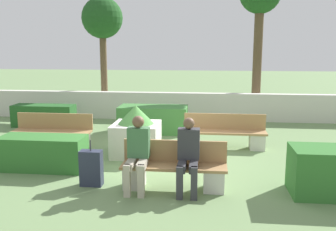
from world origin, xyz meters
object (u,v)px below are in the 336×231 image
at_px(suitcase, 91,168).
at_px(tree_center_left, 260,0).
at_px(person_seated_man, 188,152).
at_px(planter_corner_left, 136,133).
at_px(bench_front, 174,171).
at_px(bench_right_side, 225,135).
at_px(person_seated_woman, 137,150).
at_px(bench_left_side, 52,135).
at_px(tree_leftmost, 102,21).

height_order(suitcase, tree_center_left, tree_center_left).
relative_size(person_seated_man, suitcase, 1.52).
xyz_separation_m(person_seated_man, tree_center_left, (2.01, 7.28, 3.33)).
xyz_separation_m(planter_corner_left, tree_center_left, (3.33, 5.18, 3.51)).
distance_m(bench_front, bench_right_side, 2.98).
bearing_deg(suitcase, person_seated_woman, -6.48).
height_order(bench_front, person_seated_woman, person_seated_woman).
height_order(bench_right_side, person_seated_man, person_seated_man).
distance_m(bench_right_side, suitcase, 3.80).
xyz_separation_m(bench_right_side, person_seated_man, (-0.75, -2.94, 0.38)).
relative_size(bench_left_side, bench_right_side, 0.97).
height_order(person_seated_man, person_seated_woman, person_seated_woman).
distance_m(person_seated_woman, tree_center_left, 8.50).
relative_size(person_seated_woman, suitcase, 1.53).
relative_size(planter_corner_left, tree_center_left, 0.24).
bearing_deg(tree_leftmost, planter_corner_left, -67.25).
xyz_separation_m(planter_corner_left, tree_leftmost, (-2.26, 5.39, 2.88)).
bearing_deg(person_seated_man, bench_right_side, 75.73).
bearing_deg(person_seated_woman, tree_center_left, 68.27).
distance_m(bench_front, tree_center_left, 8.36).
bearing_deg(person_seated_woman, bench_right_side, 60.86).
height_order(tree_leftmost, tree_center_left, tree_center_left).
xyz_separation_m(suitcase, tree_center_left, (3.78, 7.17, 3.71)).
bearing_deg(person_seated_woman, bench_left_side, 136.40).
relative_size(bench_front, person_seated_man, 1.44).
distance_m(person_seated_woman, tree_leftmost, 8.39).
bearing_deg(tree_leftmost, bench_left_side, -89.60).
relative_size(person_seated_man, tree_center_left, 0.26).
distance_m(bench_left_side, person_seated_woman, 3.69).
relative_size(person_seated_woman, tree_center_left, 0.26).
distance_m(bench_left_side, tree_leftmost, 5.83).
height_order(person_seated_woman, tree_leftmost, tree_leftmost).
distance_m(bench_front, planter_corner_left, 2.23).
bearing_deg(bench_right_side, person_seated_woman, -114.23).
xyz_separation_m(person_seated_woman, suitcase, (-0.88, 0.10, -0.39)).
bearing_deg(tree_leftmost, bench_right_side, -46.32).
distance_m(bench_right_side, tree_center_left, 5.84).
bearing_deg(bench_front, tree_center_left, 72.36).
bearing_deg(tree_leftmost, person_seated_woman, -70.19).
height_order(bench_left_side, tree_center_left, tree_center_left).
bearing_deg(tree_center_left, person_seated_woman, -111.73).
xyz_separation_m(bench_front, bench_left_side, (-3.29, 2.39, 0.00)).
relative_size(bench_right_side, tree_center_left, 0.41).
relative_size(bench_left_side, tree_leftmost, 0.46).
distance_m(person_seated_man, person_seated_woman, 0.89).
xyz_separation_m(person_seated_man, person_seated_woman, (-0.89, 0.00, 0.01)).
bearing_deg(person_seated_man, bench_front, 151.54).
xyz_separation_m(bench_left_side, suitcase, (1.78, -2.43, 0.00)).
distance_m(suitcase, tree_center_left, 8.92).
bearing_deg(tree_center_left, bench_right_side, -106.20).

